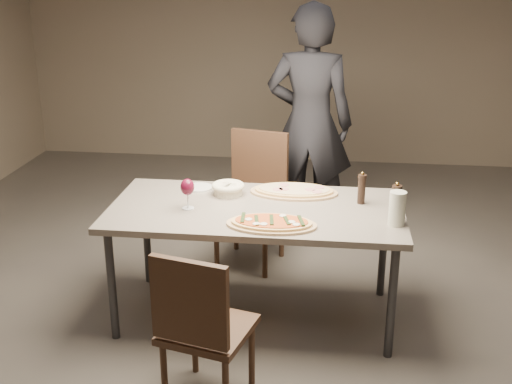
# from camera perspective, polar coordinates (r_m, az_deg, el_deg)

# --- Properties ---
(room) EXTENTS (7.00, 7.00, 7.00)m
(room) POSITION_cam_1_polar(r_m,az_deg,el_deg) (3.75, 0.00, 7.94)
(room) COLOR #544E48
(room) RESTS_ON ground
(dining_table) EXTENTS (1.80, 0.90, 0.75)m
(dining_table) POSITION_cam_1_polar(r_m,az_deg,el_deg) (3.95, 0.00, -2.14)
(dining_table) COLOR gray
(dining_table) RESTS_ON ground
(zucchini_pizza) EXTENTS (0.52, 0.29, 0.05)m
(zucchini_pizza) POSITION_cam_1_polar(r_m,az_deg,el_deg) (3.65, 1.39, -2.79)
(zucchini_pizza) COLOR tan
(zucchini_pizza) RESTS_ON dining_table
(ham_pizza) EXTENTS (0.57, 0.32, 0.04)m
(ham_pizza) POSITION_cam_1_polar(r_m,az_deg,el_deg) (4.17, 3.39, 0.09)
(ham_pizza) COLOR tan
(ham_pizza) RESTS_ON dining_table
(bread_basket) EXTENTS (0.21, 0.21, 0.08)m
(bread_basket) POSITION_cam_1_polar(r_m,az_deg,el_deg) (4.13, -2.50, 0.36)
(bread_basket) COLOR beige
(bread_basket) RESTS_ON dining_table
(oil_dish) EXTENTS (0.13, 0.13, 0.02)m
(oil_dish) POSITION_cam_1_polar(r_m,az_deg,el_deg) (4.20, 5.74, 0.08)
(oil_dish) COLOR white
(oil_dish) RESTS_ON dining_table
(pepper_mill_left) EXTENTS (0.05, 0.05, 0.21)m
(pepper_mill_left) POSITION_cam_1_polar(r_m,az_deg,el_deg) (4.02, 9.37, 0.30)
(pepper_mill_left) COLOR black
(pepper_mill_left) RESTS_ON dining_table
(pepper_mill_right) EXTENTS (0.06, 0.06, 0.23)m
(pepper_mill_right) POSITION_cam_1_polar(r_m,az_deg,el_deg) (3.81, 12.34, -0.85)
(pepper_mill_right) COLOR black
(pepper_mill_right) RESTS_ON dining_table
(carafe) EXTENTS (0.10, 0.10, 0.20)m
(carafe) POSITION_cam_1_polar(r_m,az_deg,el_deg) (3.73, 12.44, -1.43)
(carafe) COLOR silver
(carafe) RESTS_ON dining_table
(wine_glass) EXTENTS (0.09, 0.09, 0.19)m
(wine_glass) POSITION_cam_1_polar(r_m,az_deg,el_deg) (3.89, -6.12, 0.35)
(wine_glass) COLOR silver
(wine_glass) RESTS_ON dining_table
(side_plate) EXTENTS (0.18, 0.18, 0.01)m
(side_plate) POSITION_cam_1_polar(r_m,az_deg,el_deg) (4.27, -5.07, 0.40)
(side_plate) COLOR white
(side_plate) RESTS_ON dining_table
(chair_near) EXTENTS (0.51, 0.51, 0.88)m
(chair_near) POSITION_cam_1_polar(r_m,az_deg,el_deg) (3.24, -4.96, -11.50)
(chair_near) COLOR #3E281A
(chair_near) RESTS_ON ground
(chair_far) EXTENTS (0.56, 0.56, 0.98)m
(chair_far) POSITION_cam_1_polar(r_m,az_deg,el_deg) (4.80, -0.17, 0.12)
(chair_far) COLOR #3E281A
(chair_far) RESTS_ON ground
(diner) EXTENTS (0.72, 0.50, 1.90)m
(diner) POSITION_cam_1_polar(r_m,az_deg,el_deg) (5.16, 4.78, 6.07)
(diner) COLOR black
(diner) RESTS_ON ground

